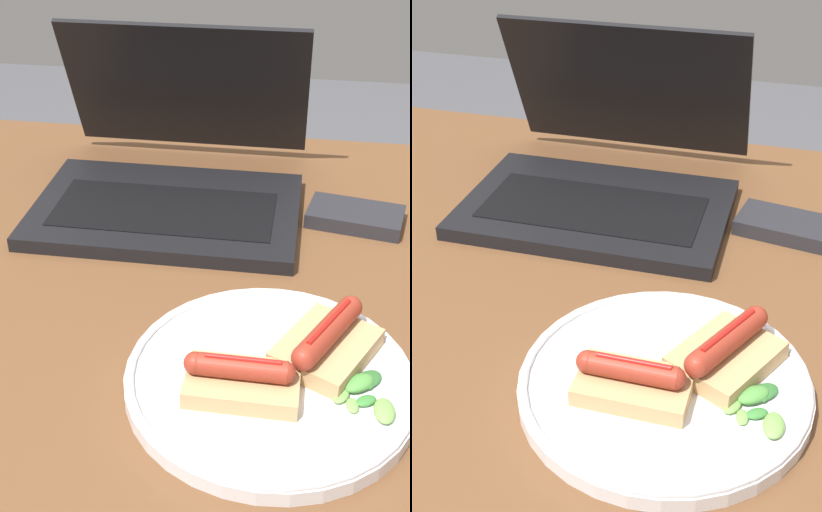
% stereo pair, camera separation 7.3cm
% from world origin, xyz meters
% --- Properties ---
extents(desk, '(1.45, 0.87, 0.75)m').
position_xyz_m(desk, '(0.00, 0.00, 0.70)').
color(desk, brown).
rests_on(desk, ground_plane).
extents(laptop, '(0.34, 0.32, 0.22)m').
position_xyz_m(laptop, '(-0.13, 0.20, 0.79)').
color(laptop, black).
rests_on(laptop, desk).
extents(plate, '(0.27, 0.27, 0.02)m').
position_xyz_m(plate, '(0.02, -0.15, 0.76)').
color(plate, silver).
rests_on(plate, desk).
extents(sausage_toast_left, '(0.10, 0.06, 0.04)m').
position_xyz_m(sausage_toast_left, '(-0.00, -0.17, 0.78)').
color(sausage_toast_left, tan).
rests_on(sausage_toast_left, plate).
extents(sausage_toast_middle, '(0.11, 0.12, 0.04)m').
position_xyz_m(sausage_toast_middle, '(0.07, -0.12, 0.79)').
color(sausage_toast_middle, tan).
rests_on(sausage_toast_middle, plate).
extents(salad_pile, '(0.06, 0.07, 0.01)m').
position_xyz_m(salad_pile, '(0.11, -0.16, 0.77)').
color(salad_pile, '#2D662D').
rests_on(salad_pile, plate).
extents(external_drive, '(0.13, 0.09, 0.02)m').
position_xyz_m(external_drive, '(0.11, 0.17, 0.76)').
color(external_drive, '#232328').
rests_on(external_drive, desk).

